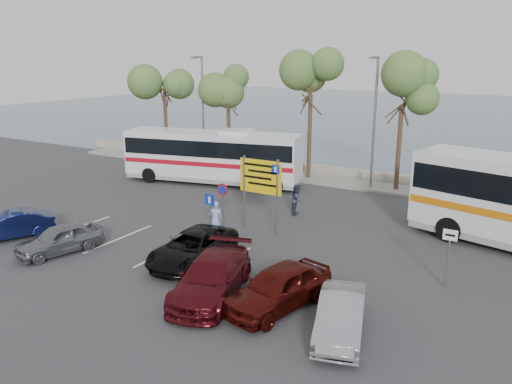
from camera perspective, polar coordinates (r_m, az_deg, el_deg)
The scene contains 24 objects.
ground at distance 22.07m, azimuth -5.97°, elevation -6.45°, with size 120.00×120.00×0.00m, color #343437.
kerb_strip at distance 33.76m, azimuth 8.30°, elevation 1.27°, with size 44.00×2.40×0.15m, color gray.
seawall at distance 35.52m, azimuth 9.56°, elevation 2.29°, with size 48.00×0.80×0.60m, color gray.
sea at distance 77.79m, azimuth 21.63°, elevation 8.17°, with size 140.00×140.00×0.00m, color #405667.
tree_far_left at distance 40.26m, azimuth -10.49°, elevation 12.42°, with size 3.20×3.20×7.60m.
tree_left at distance 36.63m, azimuth -3.20°, elevation 11.89°, with size 3.20×3.20×7.20m.
tree_mid at distance 33.42m, azimuth 6.31°, elevation 12.62°, with size 3.20×3.20×8.00m.
tree_right at distance 31.43m, azimuth 16.46°, elevation 11.05°, with size 3.20×3.20×7.40m.
street_lamp_left at distance 37.50m, azimuth -6.16°, elevation 9.75°, with size 0.45×1.15×8.01m.
street_lamp_right at distance 31.52m, azimuth 13.36°, elevation 8.40°, with size 0.45×1.15×8.01m.
direction_sign at distance 23.33m, azimuth 0.53°, elevation 1.11°, with size 2.20×0.12×3.60m.
sign_no_stop at distance 23.72m, azimuth -3.81°, elevation -0.82°, with size 0.60×0.08×2.35m.
sign_parking at distance 22.29m, azimuth -5.27°, elevation -2.20°, with size 0.50×0.07×2.25m.
sign_taxi at distance 19.25m, azimuth 21.16°, elevation -6.22°, with size 0.50×0.07×2.20m.
lane_markings at distance 22.02m, azimuth -9.93°, elevation -6.64°, with size 12.02×4.20×0.01m, color silver, non-canonical shape.
coach_bus_left at distance 32.88m, azimuth -5.03°, elevation 3.87°, with size 11.89×4.99×3.62m.
car_silver_a at distance 22.89m, azimuth -21.53°, elevation -5.02°, with size 1.46×3.62×1.23m, color slate.
car_blue at distance 25.60m, azimuth -26.31°, elevation -3.43°, with size 1.32×3.79×1.25m, color #0D1440.
car_maroon at distance 17.66m, azimuth -5.10°, elevation -9.69°, with size 1.95×4.80×1.39m, color #4C0C13.
car_red at distance 16.85m, azimuth 2.60°, elevation -10.84°, with size 1.70×4.23×1.44m, color #460E0A.
suv_black at distance 20.52m, azimuth -7.22°, elevation -6.28°, with size 2.11×4.59×1.27m, color black.
car_silver_b at distance 15.60m, azimuth 9.69°, elevation -13.70°, with size 1.33×3.80×1.25m, color gray.
pedestrian_near at distance 22.97m, azimuth -4.66°, elevation -3.17°, with size 0.65×0.43×1.78m, color #93A8D6.
pedestrian_far at distance 26.43m, azimuth 4.71°, elevation -0.87°, with size 0.79×0.62×1.63m, color #2E3245.
Camera 1 is at (12.38, -16.37, 8.11)m, focal length 35.00 mm.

